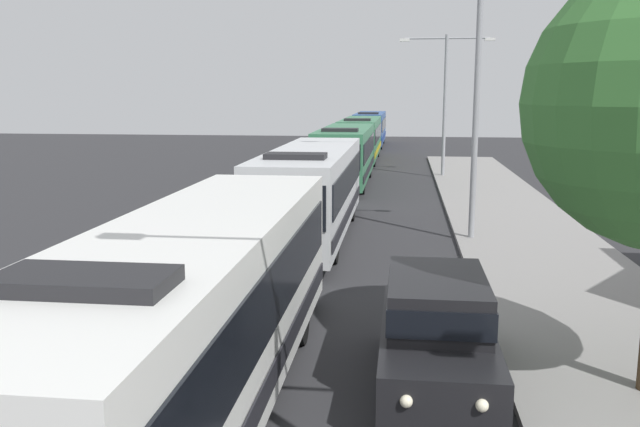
{
  "coord_description": "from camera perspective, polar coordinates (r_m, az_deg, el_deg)",
  "views": [
    {
      "loc": [
        1.78,
        3.59,
        4.95
      ],
      "look_at": [
        -0.25,
        19.95,
        1.96
      ],
      "focal_mm": 37.76,
      "sensor_mm": 36.0,
      "label": 1
    }
  ],
  "objects": [
    {
      "name": "bus_lead",
      "position": [
        10.45,
        -10.54,
        -8.09
      ],
      "size": [
        2.58,
        11.51,
        3.21
      ],
      "color": "silver",
      "rests_on": "ground_plane"
    },
    {
      "name": "bus_second_in_line",
      "position": [
        22.98,
        -0.7,
        2.11
      ],
      "size": [
        2.58,
        11.45,
        3.21
      ],
      "color": "silver",
      "rests_on": "ground_plane"
    },
    {
      "name": "bus_middle",
      "position": [
        36.37,
        2.19,
        5.12
      ],
      "size": [
        2.58,
        11.1,
        3.21
      ],
      "color": "#33724C",
      "rests_on": "ground_plane"
    },
    {
      "name": "bus_fourth_in_line",
      "position": [
        49.02,
        3.47,
        6.44
      ],
      "size": [
        2.58,
        12.21,
        3.21
      ],
      "color": "#33724C",
      "rests_on": "ground_plane"
    },
    {
      "name": "bus_rear",
      "position": [
        62.8,
        4.28,
        7.26
      ],
      "size": [
        2.58,
        12.07,
        3.21
      ],
      "color": "#284C8C",
      "rests_on": "ground_plane"
    },
    {
      "name": "white_suv",
      "position": [
        11.69,
        9.84,
        -9.48
      ],
      "size": [
        1.86,
        4.67,
        1.9
      ],
      "color": "black",
      "rests_on": "ground_plane"
    },
    {
      "name": "streetlamp_mid",
      "position": [
        22.63,
        13.17,
        10.44
      ],
      "size": [
        5.5,
        0.28,
        8.15
      ],
      "color": "gray",
      "rests_on": "sidewalk"
    },
    {
      "name": "streetlamp_far",
      "position": [
        39.78,
        10.58,
        10.2
      ],
      "size": [
        5.32,
        0.28,
        7.99
      ],
      "color": "gray",
      "rests_on": "sidewalk"
    }
  ]
}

